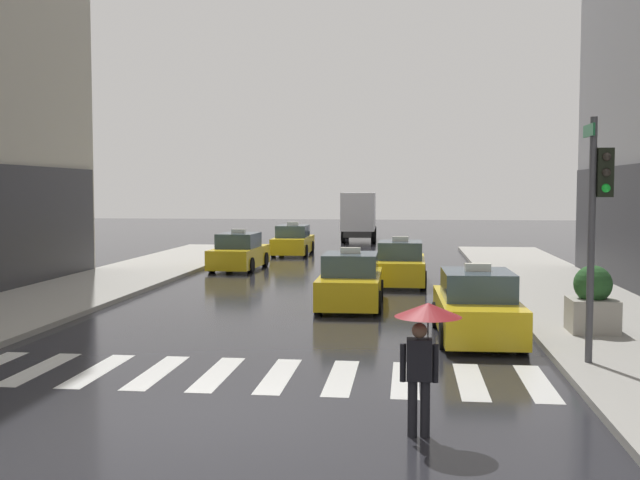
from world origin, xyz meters
The scene contains 11 objects.
ground_plane centered at (0.00, 0.00, 0.00)m, with size 160.00×160.00×0.00m, color #26262B.
crosswalk_markings centered at (0.00, 3.00, 0.00)m, with size 11.30×2.80×0.01m.
traffic_light_pole centered at (6.68, 4.19, 3.26)m, with size 0.44×0.84×4.80m.
taxi_lead centered at (4.67, 7.20, 0.72)m, with size 2.02×4.58×1.80m.
taxi_second centered at (1.30, 11.87, 0.72)m, with size 1.97×4.56×1.80m.
taxi_third centered at (2.74, 17.49, 0.72)m, with size 1.95×4.55×1.80m.
taxi_fourth centered at (-4.45, 22.05, 0.72)m, with size 2.06×4.60×1.80m.
taxi_fifth centered at (-3.20, 29.80, 0.72)m, with size 1.94×4.55×1.80m.
box_truck centered at (-0.34, 41.20, 1.85)m, with size 2.43×7.59×3.35m.
pedestrian_with_umbrella centered at (3.28, -0.30, 1.52)m, with size 0.96×0.96×1.94m.
planter_near_corner centered at (7.41, 7.52, 0.87)m, with size 1.10×1.10×1.60m.
Camera 1 is at (3.03, -11.14, 3.54)m, focal length 42.81 mm.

